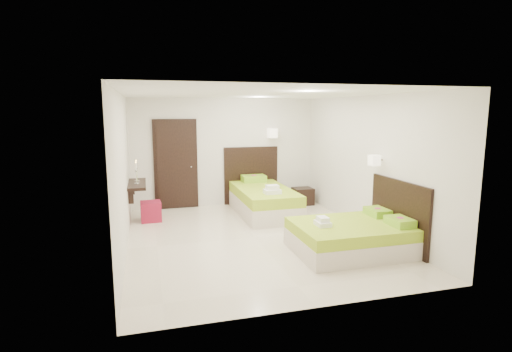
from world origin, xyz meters
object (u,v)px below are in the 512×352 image
object	(u,v)px
bed_single	(263,198)
ottoman	(151,211)
nightstand	(303,196)
bed_double	(355,235)

from	to	relation	value
bed_single	ottoman	bearing A→B (deg)	-179.81
nightstand	ottoman	xyz separation A→B (m)	(-3.67, -0.55, -0.00)
bed_double	ottoman	bearing A→B (deg)	138.97
bed_double	nightstand	distance (m)	3.38
ottoman	bed_single	bearing A→B (deg)	0.19
nightstand	ottoman	world-z (taller)	nightstand
nightstand	ottoman	size ratio (longest dim) A/B	1.13
bed_single	bed_double	distance (m)	2.92
bed_double	ottoman	distance (m)	4.28
bed_single	bed_double	size ratio (longest dim) A/B	1.23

